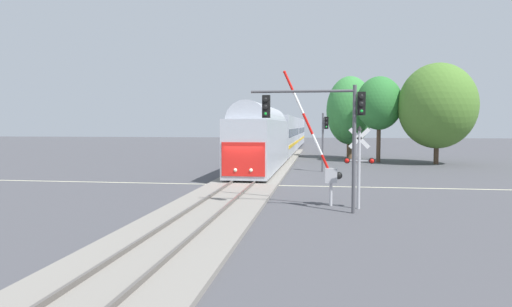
% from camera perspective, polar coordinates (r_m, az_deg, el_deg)
% --- Properties ---
extents(ground_plane, '(220.00, 220.00, 0.00)m').
position_cam_1_polar(ground_plane, '(29.00, -1.44, -3.98)').
color(ground_plane, '#47474C').
extents(road_centre_stripe, '(44.00, 0.20, 0.01)m').
position_cam_1_polar(road_centre_stripe, '(29.00, -1.44, -3.98)').
color(road_centre_stripe, beige).
rests_on(road_centre_stripe, ground).
extents(railway_track, '(4.40, 80.00, 0.32)m').
position_cam_1_polar(railway_track, '(28.99, -1.44, -3.80)').
color(railway_track, gray).
rests_on(railway_track, ground).
extents(commuter_train, '(3.04, 65.82, 5.16)m').
position_cam_1_polar(commuter_train, '(58.87, 3.47, 2.53)').
color(commuter_train, '#B2B7C1').
rests_on(commuter_train, railway_track).
extents(crossing_gate_near, '(2.83, 0.40, 6.41)m').
position_cam_1_polar(crossing_gate_near, '(21.60, 8.82, -1.16)').
color(crossing_gate_near, '#B7B7BC').
rests_on(crossing_gate_near, ground).
extents(crossing_signal_mast, '(1.36, 0.44, 3.81)m').
position_cam_1_polar(crossing_signal_mast, '(21.01, 12.90, -0.57)').
color(crossing_signal_mast, '#B2B2B7').
rests_on(crossing_signal_mast, ground).
extents(traffic_signal_far_side, '(0.53, 0.38, 4.81)m').
position_cam_1_polar(traffic_signal_far_side, '(37.31, 8.66, 2.65)').
color(traffic_signal_far_side, '#4C4C51').
rests_on(traffic_signal_far_side, ground).
extents(traffic_signal_near_right, '(4.95, 0.38, 5.55)m').
position_cam_1_polar(traffic_signal_near_right, '(19.80, 8.58, 4.62)').
color(traffic_signal_near_right, '#4C4C51').
rests_on(traffic_signal_near_right, ground).
extents(maple_right_background, '(7.46, 7.46, 9.87)m').
position_cam_1_polar(maple_right_background, '(47.66, 21.94, 5.60)').
color(maple_right_background, '#4C3828').
rests_on(maple_right_background, ground).
extents(elm_centre_background, '(5.30, 5.30, 9.40)m').
position_cam_1_polar(elm_centre_background, '(52.88, 11.76, 5.33)').
color(elm_centre_background, brown).
rests_on(elm_centre_background, ground).
extents(oak_far_right, '(4.65, 4.65, 8.81)m').
position_cam_1_polar(oak_far_right, '(48.19, 15.30, 6.12)').
color(oak_far_right, '#4C3828').
rests_on(oak_far_right, ground).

